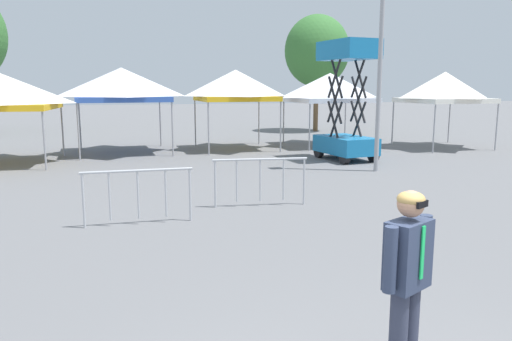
{
  "coord_description": "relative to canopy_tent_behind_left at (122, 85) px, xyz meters",
  "views": [
    {
      "loc": [
        -1.93,
        -2.8,
        2.64
      ],
      "look_at": [
        0.21,
        4.73,
        1.3
      ],
      "focal_mm": 34.74,
      "sensor_mm": 36.0,
      "label": 1
    }
  ],
  "objects": [
    {
      "name": "crowd_barrier_mid_lot",
      "position": [
        0.04,
        -10.88,
        -1.94
      ],
      "size": [
        2.1,
        0.08,
        1.08
      ],
      "color": "#B7BABF",
      "rests_on": "ground"
    },
    {
      "name": "tree_behind_tents_left",
      "position": [
        11.07,
        6.77,
        1.93
      ],
      "size": [
        3.72,
        3.72,
        6.67
      ],
      "color": "brown",
      "rests_on": "ground"
    },
    {
      "name": "crowd_barrier_near_person",
      "position": [
        2.71,
        -10.1,
        -1.94
      ],
      "size": [
        2.09,
        0.31,
        1.08
      ],
      "color": "#B7BABF",
      "rests_on": "ground"
    },
    {
      "name": "person_foreground",
      "position": [
        2.04,
        -16.87,
        -1.66
      ],
      "size": [
        0.6,
        0.4,
        1.78
      ],
      "color": "#33384C",
      "rests_on": "ground"
    },
    {
      "name": "canopy_tent_far_right",
      "position": [
        13.28,
        -2.05,
        -0.11
      ],
      "size": [
        3.18,
        3.18,
        3.23
      ],
      "color": "#9E9EA3",
      "rests_on": "ground"
    },
    {
      "name": "light_pole_near_lift",
      "position": [
        7.49,
        -6.71,
        2.11
      ],
      "size": [
        0.36,
        0.36,
        8.46
      ],
      "color": "#9E9EA3",
      "rests_on": "ground"
    },
    {
      "name": "scissor_lift",
      "position": [
        7.64,
        -4.23,
        -1.43
      ],
      "size": [
        1.68,
        2.46,
        4.21
      ],
      "color": "black",
      "rests_on": "ground"
    },
    {
      "name": "canopy_tent_right_of_center",
      "position": [
        8.85,
        -0.06,
        -0.13
      ],
      "size": [
        3.35,
        3.35,
        3.19
      ],
      "color": "#9E9EA3",
      "rests_on": "ground"
    },
    {
      "name": "canopy_tent_center",
      "position": [
        4.57,
        -0.13,
        -0.03
      ],
      "size": [
        3.14,
        3.14,
        3.3
      ],
      "color": "#9E9EA3",
      "rests_on": "ground"
    },
    {
      "name": "canopy_tent_behind_left",
      "position": [
        0.0,
        0.0,
        0.0
      ],
      "size": [
        3.68,
        3.68,
        3.35
      ],
      "color": "#9E9EA3",
      "rests_on": "ground"
    }
  ]
}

